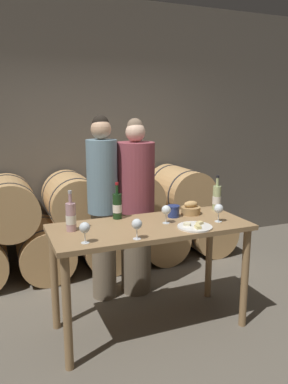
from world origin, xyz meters
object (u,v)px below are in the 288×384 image
at_px(wine_glass_center, 166,210).
at_px(wine_glass_left, 137,224).
at_px(wine_bottle_red, 117,206).
at_px(blue_crock, 173,211).
at_px(wine_bottle_white, 217,198).
at_px(wine_glass_right, 219,209).
at_px(wine_glass_far_left, 85,228).
at_px(bread_basket, 191,209).
at_px(wine_bottle_rose, 71,217).
at_px(person_right, 136,207).
at_px(tasting_table, 150,240).
at_px(cheese_plate, 195,227).
at_px(person_left, 103,206).

bearing_deg(wine_glass_center, wine_glass_left, -143.03).
height_order(wine_bottle_red, blue_crock, wine_bottle_red).
xyz_separation_m(wine_bottle_white, wine_glass_right, (-0.20, -0.34, -0.01)).
distance_m(wine_glass_far_left, wine_glass_right, 1.17).
bearing_deg(wine_glass_far_left, bread_basket, 20.15).
distance_m(wine_glass_left, wine_glass_right, 0.81).
relative_size(bread_basket, wine_glass_left, 1.14).
bearing_deg(wine_bottle_rose, person_right, 37.82).
height_order(person_right, wine_glass_center, person_right).
bearing_deg(blue_crock, person_right, 105.54).
relative_size(blue_crock, wine_glass_center, 0.72).
xyz_separation_m(tasting_table, cheese_plate, (0.30, -0.20, 0.14)).
height_order(wine_bottle_red, wine_bottle_white, wine_bottle_white).
height_order(wine_bottle_white, blue_crock, wine_bottle_white).
bearing_deg(wine_bottle_red, wine_glass_right, -28.45).
relative_size(blue_crock, wine_glass_left, 0.72).
relative_size(wine_bottle_red, wine_glass_center, 2.08).
bearing_deg(wine_glass_left, person_right, 69.68).
xyz_separation_m(tasting_table, wine_bottle_rose, (-0.63, 0.09, 0.25)).
bearing_deg(person_right, blue_crock, -74.46).
xyz_separation_m(blue_crock, wine_glass_center, (-0.14, -0.15, 0.05)).
relative_size(wine_bottle_white, wine_bottle_rose, 1.03).
distance_m(bread_basket, wine_glass_center, 0.38).
bearing_deg(cheese_plate, wine_glass_left, -171.45).
distance_m(blue_crock, wine_glass_right, 0.40).
bearing_deg(wine_glass_left, bread_basket, 32.92).
bearing_deg(person_left, person_right, -0.02).
xyz_separation_m(bread_basket, wine_glass_right, (0.10, -0.30, 0.06)).
xyz_separation_m(person_left, person_right, (0.34, -0.00, -0.04)).
bearing_deg(wine_glass_center, wine_bottle_rose, 172.80).
xyz_separation_m(wine_bottle_white, wine_glass_center, (-0.63, -0.21, -0.01)).
distance_m(bread_basket, wine_glass_far_left, 1.14).
bearing_deg(wine_glass_left, wine_bottle_white, 26.14).
relative_size(wine_bottle_red, blue_crock, 2.89).
height_order(wine_bottle_red, wine_bottle_rose, same).
bearing_deg(person_left, wine_glass_far_left, -113.14).
distance_m(tasting_table, cheese_plate, 0.39).
xyz_separation_m(person_left, wine_glass_center, (0.35, -0.69, 0.09)).
bearing_deg(wine_bottle_rose, wine_glass_center, -7.20).
relative_size(tasting_table, wine_glass_far_left, 10.60).
bearing_deg(wine_bottle_red, wine_glass_far_left, -128.81).
distance_m(cheese_plate, wine_glass_left, 0.55).
distance_m(blue_crock, cheese_plate, 0.35).
height_order(tasting_table, blue_crock, blue_crock).
xyz_separation_m(person_left, cheese_plate, (0.51, -0.89, -0.01)).
distance_m(wine_glass_center, wine_glass_right, 0.45).
height_order(wine_bottle_rose, blue_crock, wine_bottle_rose).
height_order(person_left, wine_bottle_white, person_left).
bearing_deg(person_left, cheese_plate, -59.99).
bearing_deg(wine_bottle_white, wine_glass_center, -161.34).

